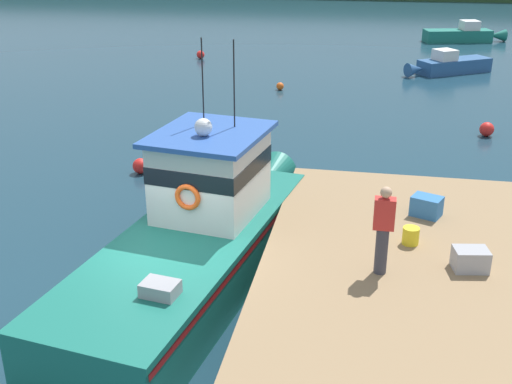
{
  "coord_description": "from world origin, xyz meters",
  "views": [
    {
      "loc": [
        3.64,
        -10.71,
        6.85
      ],
      "look_at": [
        1.2,
        2.26,
        1.4
      ],
      "focal_mm": 45.04,
      "sensor_mm": 36.0,
      "label": 1
    }
  ],
  "objects_px": {
    "moored_boat_far_left": "(463,35)",
    "mooring_buoy_channel_marker": "(280,86)",
    "crate_single_by_cleat": "(426,206)",
    "main_fishing_boat": "(200,233)",
    "crate_single_far": "(470,259)",
    "mooring_buoy_inshore": "(487,129)",
    "mooring_buoy_spare_mooring": "(201,55)",
    "moored_boat_near_channel": "(449,65)",
    "deckhand_by_the_boat": "(383,228)",
    "mooring_buoy_outer": "(140,166)",
    "bait_bucket": "(411,236)"
  },
  "relations": [
    {
      "from": "mooring_buoy_channel_marker",
      "to": "moored_boat_near_channel",
      "type": "bearing_deg",
      "value": 33.44
    },
    {
      "from": "crate_single_far",
      "to": "deckhand_by_the_boat",
      "type": "distance_m",
      "value": 1.75
    },
    {
      "from": "main_fishing_boat",
      "to": "mooring_buoy_channel_marker",
      "type": "height_order",
      "value": "main_fishing_boat"
    },
    {
      "from": "crate_single_far",
      "to": "mooring_buoy_outer",
      "type": "bearing_deg",
      "value": 142.93
    },
    {
      "from": "deckhand_by_the_boat",
      "to": "moored_boat_near_channel",
      "type": "relative_size",
      "value": 0.36
    },
    {
      "from": "mooring_buoy_outer",
      "to": "moored_boat_near_channel",
      "type": "bearing_deg",
      "value": 57.98
    },
    {
      "from": "mooring_buoy_inshore",
      "to": "moored_boat_far_left",
      "type": "bearing_deg",
      "value": 86.27
    },
    {
      "from": "crate_single_by_cleat",
      "to": "deckhand_by_the_boat",
      "type": "height_order",
      "value": "deckhand_by_the_boat"
    },
    {
      "from": "moored_boat_far_left",
      "to": "mooring_buoy_channel_marker",
      "type": "xyz_separation_m",
      "value": [
        -9.6,
        -15.32,
        -0.29
      ]
    },
    {
      "from": "mooring_buoy_outer",
      "to": "deckhand_by_the_boat",
      "type": "bearing_deg",
      "value": -44.44
    },
    {
      "from": "main_fishing_boat",
      "to": "deckhand_by_the_boat",
      "type": "bearing_deg",
      "value": -20.05
    },
    {
      "from": "bait_bucket",
      "to": "mooring_buoy_outer",
      "type": "distance_m",
      "value": 9.58
    },
    {
      "from": "moored_boat_far_left",
      "to": "mooring_buoy_inshore",
      "type": "distance_m",
      "value": 20.93
    },
    {
      "from": "moored_boat_far_left",
      "to": "moored_boat_near_channel",
      "type": "bearing_deg",
      "value": -99.76
    },
    {
      "from": "bait_bucket",
      "to": "mooring_buoy_spare_mooring",
      "type": "height_order",
      "value": "bait_bucket"
    },
    {
      "from": "mooring_buoy_inshore",
      "to": "mooring_buoy_outer",
      "type": "height_order",
      "value": "mooring_buoy_inshore"
    },
    {
      "from": "main_fishing_boat",
      "to": "crate_single_by_cleat",
      "type": "relative_size",
      "value": 16.61
    },
    {
      "from": "deckhand_by_the_boat",
      "to": "mooring_buoy_channel_marker",
      "type": "distance_m",
      "value": 18.95
    },
    {
      "from": "crate_single_far",
      "to": "moored_boat_far_left",
      "type": "distance_m",
      "value": 33.41
    },
    {
      "from": "mooring_buoy_outer",
      "to": "mooring_buoy_spare_mooring",
      "type": "bearing_deg",
      "value": 99.58
    },
    {
      "from": "main_fishing_boat",
      "to": "mooring_buoy_inshore",
      "type": "relative_size",
      "value": 19.81
    },
    {
      "from": "crate_single_by_cleat",
      "to": "moored_boat_near_channel",
      "type": "bearing_deg",
      "value": 83.53
    },
    {
      "from": "crate_single_by_cleat",
      "to": "main_fishing_boat",
      "type": "bearing_deg",
      "value": -164.16
    },
    {
      "from": "crate_single_by_cleat",
      "to": "mooring_buoy_spare_mooring",
      "type": "distance_m",
      "value": 24.9
    },
    {
      "from": "moored_boat_far_left",
      "to": "mooring_buoy_outer",
      "type": "bearing_deg",
      "value": -114.39
    },
    {
      "from": "bait_bucket",
      "to": "mooring_buoy_outer",
      "type": "height_order",
      "value": "bait_bucket"
    },
    {
      "from": "moored_boat_near_channel",
      "to": "deckhand_by_the_boat",
      "type": "bearing_deg",
      "value": -97.99
    },
    {
      "from": "main_fishing_boat",
      "to": "mooring_buoy_channel_marker",
      "type": "distance_m",
      "value": 17.01
    },
    {
      "from": "crate_single_by_cleat",
      "to": "mooring_buoy_outer",
      "type": "bearing_deg",
      "value": 151.82
    },
    {
      "from": "crate_single_by_cleat",
      "to": "mooring_buoy_channel_marker",
      "type": "xyz_separation_m",
      "value": [
        -5.49,
        15.66,
        -1.24
      ]
    },
    {
      "from": "moored_boat_near_channel",
      "to": "moored_boat_far_left",
      "type": "bearing_deg",
      "value": 80.24
    },
    {
      "from": "bait_bucket",
      "to": "mooring_buoy_channel_marker",
      "type": "height_order",
      "value": "bait_bucket"
    },
    {
      "from": "main_fishing_boat",
      "to": "moored_boat_far_left",
      "type": "relative_size",
      "value": 1.86
    },
    {
      "from": "moored_boat_near_channel",
      "to": "mooring_buoy_spare_mooring",
      "type": "distance_m",
      "value": 13.48
    },
    {
      "from": "moored_boat_near_channel",
      "to": "moored_boat_far_left",
      "type": "height_order",
      "value": "moored_boat_far_left"
    },
    {
      "from": "crate_single_by_cleat",
      "to": "mooring_buoy_channel_marker",
      "type": "height_order",
      "value": "crate_single_by_cleat"
    },
    {
      "from": "crate_single_far",
      "to": "moored_boat_near_channel",
      "type": "height_order",
      "value": "crate_single_far"
    },
    {
      "from": "crate_single_by_cleat",
      "to": "bait_bucket",
      "type": "height_order",
      "value": "crate_single_by_cleat"
    },
    {
      "from": "crate_single_far",
      "to": "mooring_buoy_spare_mooring",
      "type": "bearing_deg",
      "value": 115.45
    },
    {
      "from": "bait_bucket",
      "to": "moored_boat_near_channel",
      "type": "height_order",
      "value": "bait_bucket"
    },
    {
      "from": "crate_single_far",
      "to": "mooring_buoy_outer",
      "type": "distance_m",
      "value": 10.88
    },
    {
      "from": "mooring_buoy_channel_marker",
      "to": "crate_single_far",
      "type": "bearing_deg",
      "value": -71.09
    },
    {
      "from": "mooring_buoy_spare_mooring",
      "to": "crate_single_by_cleat",
      "type": "bearing_deg",
      "value": -63.66
    },
    {
      "from": "crate_single_far",
      "to": "mooring_buoy_inshore",
      "type": "height_order",
      "value": "crate_single_far"
    },
    {
      "from": "crate_single_by_cleat",
      "to": "moored_boat_near_channel",
      "type": "xyz_separation_m",
      "value": [
        2.36,
        20.85,
        -1.0
      ]
    },
    {
      "from": "mooring_buoy_channel_marker",
      "to": "mooring_buoy_inshore",
      "type": "xyz_separation_m",
      "value": [
        8.24,
        -5.56,
        0.08
      ]
    },
    {
      "from": "crate_single_by_cleat",
      "to": "mooring_buoy_inshore",
      "type": "xyz_separation_m",
      "value": [
        2.75,
        10.1,
        -1.16
      ]
    },
    {
      "from": "crate_single_far",
      "to": "moored_boat_far_left",
      "type": "height_order",
      "value": "crate_single_far"
    },
    {
      "from": "main_fishing_boat",
      "to": "crate_single_far",
      "type": "height_order",
      "value": "main_fishing_boat"
    },
    {
      "from": "mooring_buoy_channel_marker",
      "to": "mooring_buoy_outer",
      "type": "height_order",
      "value": "mooring_buoy_outer"
    }
  ]
}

